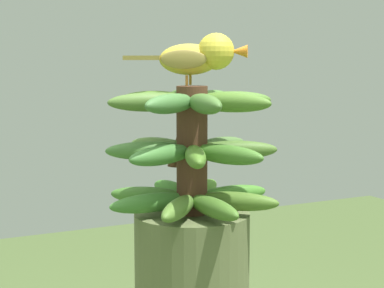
% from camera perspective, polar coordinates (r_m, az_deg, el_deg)
% --- Properties ---
extents(banana_bunch, '(0.31, 0.31, 0.23)m').
position_cam_1_polar(banana_bunch, '(1.14, -0.02, -0.56)').
color(banana_bunch, '#4C2D1E').
rests_on(banana_bunch, banana_tree).
extents(perched_bird, '(0.20, 0.15, 0.09)m').
position_cam_1_polar(perched_bird, '(1.17, 0.69, 7.75)').
color(perched_bird, '#C68933').
rests_on(perched_bird, banana_bunch).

